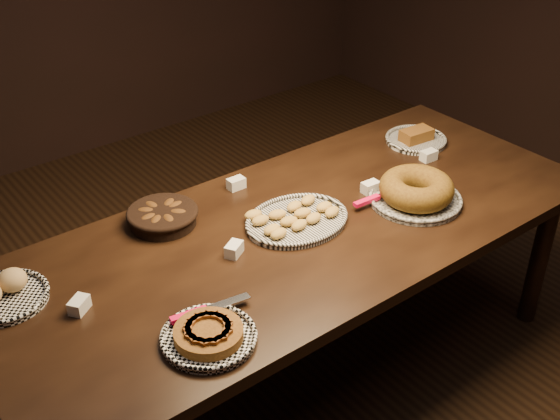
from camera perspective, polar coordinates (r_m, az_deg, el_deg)
ground at (r=3.09m, az=1.45°, el=-13.05°), size 5.00×5.00×0.00m
buffet_table at (r=2.65m, az=1.64°, el=-2.68°), size 2.40×1.00×0.75m
apple_tart_plate at (r=2.12m, az=-5.84°, el=-10.06°), size 0.35×0.29×0.06m
madeleine_platter at (r=2.62m, az=1.28°, el=-0.73°), size 0.41×0.33×0.05m
bundt_cake_plate at (r=2.79m, az=10.99°, el=1.49°), size 0.42×0.37×0.11m
croissant_basket at (r=2.64m, az=-9.53°, el=-0.42°), size 0.29×0.29×0.07m
bread_roll_plate at (r=2.42m, az=-21.61°, el=-6.32°), size 0.28×0.28×0.09m
loaf_plate at (r=3.27m, az=10.99°, el=5.73°), size 0.28×0.28×0.06m
tent_cards at (r=2.67m, az=0.19°, el=0.01°), size 1.70×0.44×0.04m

